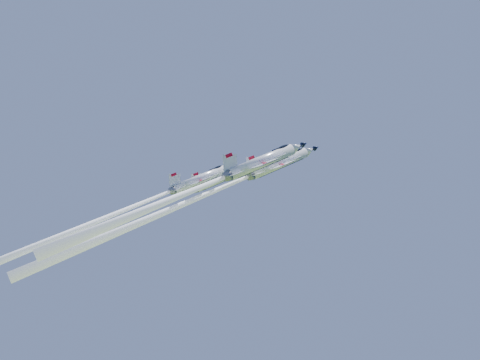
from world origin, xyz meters
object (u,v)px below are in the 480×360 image
at_px(jet_right, 194,190).
at_px(jet_slot, 98,221).
at_px(jet_lead, 193,200).
at_px(jet_left, 167,201).

relative_size(jet_right, jet_slot, 0.77).
distance_m(jet_lead, jet_right, 6.93).
relative_size(jet_lead, jet_slot, 0.99).
bearing_deg(jet_left, jet_lead, 10.75).
distance_m(jet_left, jet_right, 16.46).
xyz_separation_m(jet_lead, jet_right, (3.38, -6.01, 0.70)).
bearing_deg(jet_slot, jet_lead, 80.79).
bearing_deg(jet_slot, jet_left, 116.94).
bearing_deg(jet_left, jet_right, -0.52).
xyz_separation_m(jet_right, jet_slot, (-16.40, -3.87, -4.98)).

